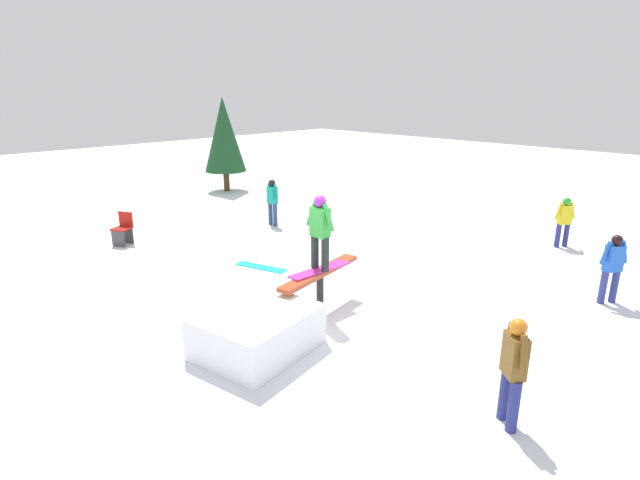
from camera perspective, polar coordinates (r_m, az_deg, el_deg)
ground_plane at (r=9.69m, az=0.00°, el=-8.21°), size 60.00×60.00×0.00m
rail_feature at (r=9.40m, az=0.00°, el=-4.30°), size 2.24×0.67×0.85m
snow_kicker_ramp at (r=8.29m, az=-7.21°, el=-10.31°), size 2.04×1.79×0.70m
main_rider_on_rail at (r=9.12m, az=0.00°, el=0.76°), size 1.36×0.72×1.44m
bystander_teal at (r=15.42m, az=-5.46°, el=4.59°), size 0.22×0.59×1.43m
bystander_yellow at (r=14.76m, az=26.14°, el=2.12°), size 0.56×0.40×1.35m
bystander_blue at (r=11.34m, az=30.45°, el=-2.51°), size 0.54×0.41×1.41m
bystander_brown at (r=6.79m, az=21.23°, el=-13.37°), size 0.45×0.51×1.49m
loose_snowboard_cyan at (r=12.01m, az=-6.77°, el=-3.10°), size 0.65×1.35×0.02m
folding_chair at (r=14.57m, az=-21.58°, el=1.10°), size 0.59×0.59×0.88m
pine_tree_near at (r=20.71m, az=-10.92°, el=11.73°), size 1.65×1.65×3.75m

